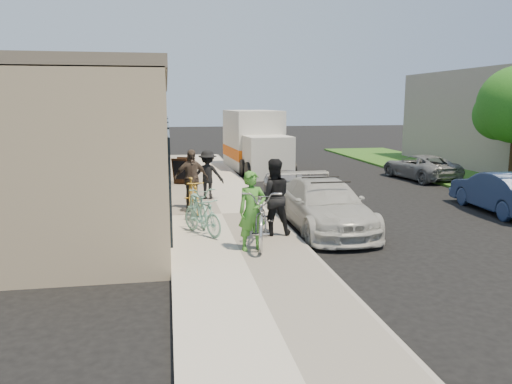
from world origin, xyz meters
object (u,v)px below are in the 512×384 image
sedan_silver (289,186)px  woman_rider (252,211)px  far_car_gray (420,167)px  far_car_blue (501,192)px  cruiser_bike_b (198,205)px  sedan_white (324,205)px  cruiser_bike_c (193,196)px  sandwich_board (182,171)px  tandem_bike (262,215)px  cruiser_bike_a (202,215)px  man_standing (273,197)px  bike_rack (190,193)px  bystander_a (208,175)px  moving_truck (255,144)px  bystander_b (191,179)px

sedan_silver → woman_rider: bearing=-112.6°
far_car_gray → far_car_blue: bearing=75.5°
far_car_gray → cruiser_bike_b: size_ratio=2.04×
sedan_white → cruiser_bike_b: bearing=168.1°
woman_rider → cruiser_bike_c: 4.11m
sandwich_board → tandem_bike: (1.57, -8.89, 0.12)m
cruiser_bike_a → cruiser_bike_b: bearing=61.1°
tandem_bike → man_standing: size_ratio=1.33×
bike_rack → sedan_white: sedan_white is taller
sedan_white → far_car_gray: (6.92, 7.81, -0.11)m
cruiser_bike_a → man_standing: bearing=-39.6°
sandwich_board → cruiser_bike_c: 5.47m
man_standing → far_car_gray: bearing=-132.3°
far_car_blue → cruiser_bike_a: far_car_blue is taller
bike_rack → cruiser_bike_c: bearing=-81.8°
cruiser_bike_c → bystander_a: bearing=66.3°
sandwich_board → cruiser_bike_b: 6.75m
far_car_blue → man_standing: size_ratio=2.07×
cruiser_bike_b → cruiser_bike_c: 1.28m
sedan_silver → moving_truck: bearing=86.9°
moving_truck → cruiser_bike_a: 12.85m
far_car_blue → far_car_gray: size_ratio=0.98×
bike_rack → sedan_silver: bearing=22.9°
far_car_gray → cruiser_bike_a: bearing=32.1°
cruiser_bike_b → bystander_a: bystander_a is taller
bike_rack → moving_truck: size_ratio=0.14×
sedan_white → bystander_b: 4.35m
sedan_silver → far_car_gray: (6.94, 3.93, 0.00)m
cruiser_bike_c → far_car_blue: bearing=-13.1°
bike_rack → bystander_a: size_ratio=0.52×
far_car_gray → tandem_bike: bearing=39.2°
sedan_white → sedan_silver: sedan_white is taller
sandwich_board → woman_rider: (1.26, -9.42, 0.34)m
sedan_silver → moving_truck: moving_truck is taller
bike_rack → man_standing: size_ratio=0.45×
far_car_gray → cruiser_bike_a: far_car_gray is taller
sedan_white → sedan_silver: size_ratio=1.43×
far_car_gray → bystander_a: bearing=13.9°
sedan_white → sedan_silver: 3.88m
man_standing → bystander_b: size_ratio=1.04×
bystander_a → moving_truck: bearing=-98.1°
sandwich_board → cruiser_bike_a: bearing=-64.2°
sedan_white → far_car_gray: sedan_white is taller
cruiser_bike_b → bystander_a: 3.50m
far_car_gray → man_standing: size_ratio=2.11×
sedan_white → far_car_blue: (6.04, 1.11, -0.02)m
sedan_white → tandem_bike: size_ratio=1.85×
far_car_blue → woman_rider: (-8.33, -3.12, 0.38)m
bike_rack → tandem_bike: size_ratio=0.34×
bike_rack → cruiser_bike_b: 1.77m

